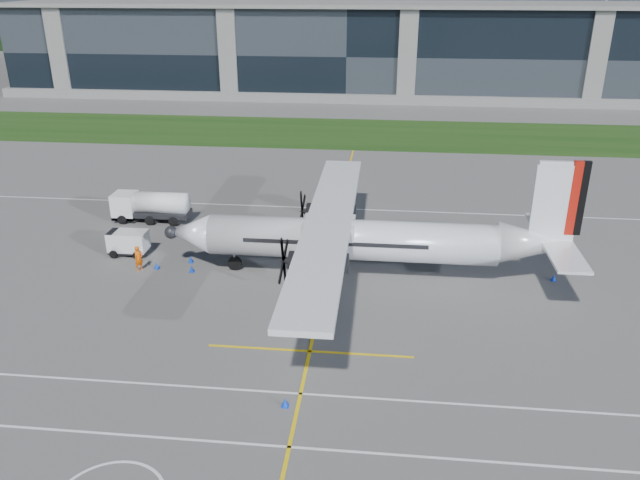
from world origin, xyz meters
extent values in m
plane|color=#565351|center=(0.00, 40.00, 0.00)|extent=(400.00, 400.00, 0.00)
cube|color=#173A0F|center=(0.00, 48.00, 0.02)|extent=(400.00, 18.00, 0.04)
cube|color=black|center=(0.00, 80.00, 7.50)|extent=(120.00, 20.00, 15.00)
cube|color=black|center=(0.00, 140.00, 3.00)|extent=(400.00, 6.00, 6.00)
cube|color=yellow|center=(3.00, 10.00, 0.01)|extent=(0.20, 70.00, 0.01)
cube|color=white|center=(0.00, -14.00, 0.01)|extent=(90.00, 0.15, 0.01)
imported|color=#F25907|center=(-10.77, 3.40, 1.09)|extent=(1.02, 1.09, 2.18)
cone|color=#0C3AD0|center=(-7.43, 5.12, 0.25)|extent=(0.36, 0.36, 0.50)
cone|color=#0C3AD0|center=(3.05, 19.75, 0.25)|extent=(0.36, 0.36, 0.50)
cone|color=#0C3AD0|center=(2.35, -11.09, 0.25)|extent=(0.36, 0.36, 0.50)
cone|color=#0C3AD0|center=(-9.62, 3.80, 0.25)|extent=(0.36, 0.36, 0.50)
cone|color=#0C3AD0|center=(19.23, 4.83, 0.25)|extent=(0.36, 0.36, 0.50)
cone|color=#0C3AD0|center=(-6.88, 3.52, 0.25)|extent=(0.36, 0.36, 0.50)
camera|label=1|loc=(6.80, -36.45, 20.14)|focal=35.00mm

